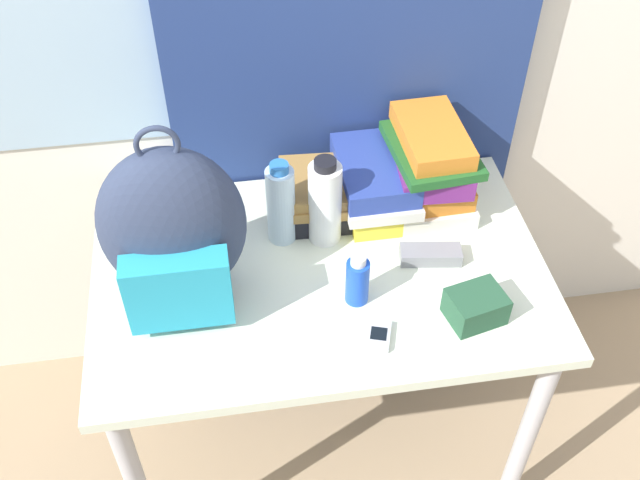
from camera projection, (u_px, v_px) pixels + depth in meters
curtain_blue at (353, 4)px, 1.78m from camera, size 0.94×0.04×2.50m
desk at (320, 297)px, 1.91m from camera, size 1.11×0.72×0.76m
backpack at (173, 232)px, 1.64m from camera, size 0.33×0.25×0.48m
book_stack_left at (319, 195)px, 1.94m from camera, size 0.22×0.23×0.12m
book_stack_center at (376, 184)px, 1.95m from camera, size 0.19×0.29×0.15m
book_stack_right at (430, 166)px, 1.94m from camera, size 0.22×0.29×0.23m
water_bottle at (281, 204)px, 1.83m from camera, size 0.07×0.07×0.24m
sports_bottle at (325, 202)px, 1.83m from camera, size 0.08×0.08×0.25m
sunscreen_bottle at (357, 280)px, 1.72m from camera, size 0.05×0.05×0.14m
cell_phone at (379, 336)px, 1.68m from camera, size 0.07×0.09×0.02m
sunglasses_case at (430, 255)px, 1.84m from camera, size 0.16×0.08×0.04m
camera_pouch at (476, 306)px, 1.70m from camera, size 0.14×0.12×0.07m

